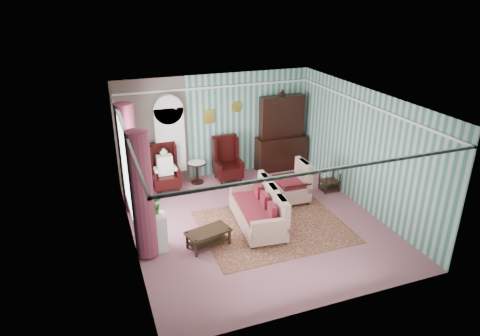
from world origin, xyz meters
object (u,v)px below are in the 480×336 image
object	(u,v)px
bookcase	(170,145)
sofa	(257,204)
wingback_left	(165,168)
floral_armchair	(291,183)
round_side_table	(197,173)
wingback_right	(228,160)
seated_woman	(165,169)
dresser_hutch	(282,131)
coffee_table	(208,238)
plant_stand	(153,233)
nest_table	(329,181)

from	to	relation	value
bookcase	sofa	size ratio (longest dim) A/B	1.16
wingback_left	floral_armchair	world-z (taller)	wingback_left
round_side_table	sofa	xyz separation A→B (m)	(0.67, -2.74, 0.27)
wingback_left	wingback_right	distance (m)	1.75
seated_woman	floral_armchair	world-z (taller)	seated_woman
dresser_hutch	coffee_table	distance (m)	4.68
wingback_left	wingback_right	size ratio (longest dim) A/B	1.00
dresser_hutch	coffee_table	size ratio (longest dim) A/B	2.58
plant_stand	floral_armchair	size ratio (longest dim) A/B	0.80
bookcase	sofa	xyz separation A→B (m)	(1.32, -2.98, -0.55)
nest_table	seated_woman	bearing A→B (deg)	159.15
wingback_right	bookcase	bearing A→B (deg)	165.43
dresser_hutch	round_side_table	bearing A→B (deg)	-177.36
plant_stand	sofa	world-z (taller)	sofa
round_side_table	nest_table	bearing A→B (deg)	-28.20
round_side_table	dresser_hutch	bearing A→B (deg)	2.64
dresser_hutch	floral_armchair	distance (m)	2.23
seated_woman	bookcase	bearing A→B (deg)	57.34
wingback_left	round_side_table	bearing A→B (deg)	9.46
seated_woman	sofa	distance (m)	3.03
wingback_left	coffee_table	xyz separation A→B (m)	(0.30, -3.00, -0.44)
sofa	round_side_table	bearing A→B (deg)	19.20
bookcase	wingback_right	size ratio (longest dim) A/B	1.79
floral_armchair	plant_stand	bearing A→B (deg)	106.65
plant_stand	sofa	distance (m)	2.38
seated_woman	nest_table	size ratio (longest dim) A/B	2.19
nest_table	coffee_table	distance (m)	4.04
coffee_table	floral_armchair	bearing A→B (deg)	26.31
round_side_table	floral_armchair	size ratio (longest dim) A/B	0.60
plant_stand	sofa	bearing A→B (deg)	3.84
bookcase	dresser_hutch	bearing A→B (deg)	-2.11
bookcase	nest_table	xyz separation A→B (m)	(3.82, -1.94, -0.85)
dresser_hutch	floral_armchair	size ratio (longest dim) A/B	2.36
bookcase	floral_armchair	xyz separation A→B (m)	(2.59, -2.14, -0.62)
plant_stand	sofa	size ratio (longest dim) A/B	0.41
sofa	floral_armchair	size ratio (longest dim) A/B	1.94
seated_woman	plant_stand	bearing A→B (deg)	-106.22
dresser_hutch	floral_armchair	bearing A→B (deg)	-108.16
nest_table	floral_armchair	world-z (taller)	floral_armchair
bookcase	floral_armchair	distance (m)	3.41
coffee_table	nest_table	bearing A→B (deg)	21.08
wingback_right	nest_table	world-z (taller)	wingback_right
wingback_left	plant_stand	bearing A→B (deg)	-106.22
seated_woman	round_side_table	distance (m)	0.96
seated_woman	wingback_right	bearing A→B (deg)	0.00
sofa	floral_armchair	world-z (taller)	sofa
seated_woman	nest_table	bearing A→B (deg)	-20.85
dresser_hutch	wingback_left	size ratio (longest dim) A/B	1.89
coffee_table	sofa	bearing A→B (deg)	18.01
wingback_right	coffee_table	world-z (taller)	wingback_right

